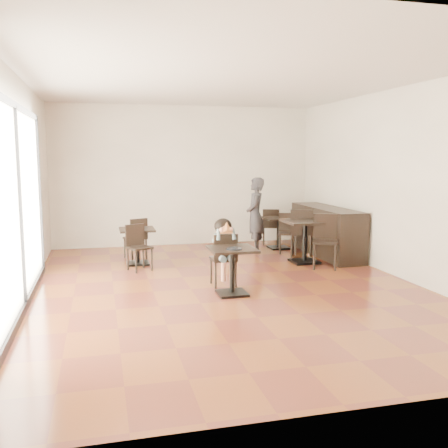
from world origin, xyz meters
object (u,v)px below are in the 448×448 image
object	(u,v)px
child	(223,252)
chair_mid_b	(325,242)
adult_patron	(255,215)
chair_left_b	(140,248)
child_chair	(223,259)
chair_back_b	(288,234)
chair_mid_a	(302,233)
child_table	(232,271)
cafe_table_back	(279,233)
chair_left_a	(135,238)
chair_back_a	(271,226)
cafe_table_left	(137,246)
cafe_table_mid	(305,242)

from	to	relation	value
child	chair_mid_b	xyz separation A→B (m)	(2.12, 0.75, -0.04)
adult_patron	chair_left_b	xyz separation A→B (m)	(-2.54, -1.13, -0.39)
child_chair	child	world-z (taller)	child
chair_back_b	chair_mid_a	bearing A→B (deg)	-52.74
child_table	adult_patron	xyz separation A→B (m)	(1.33, 3.06, 0.45)
cafe_table_back	chair_left_a	distance (m)	3.21
chair_mid_b	chair_left_b	distance (m)	3.39
adult_patron	cafe_table_back	bearing A→B (deg)	133.64
child_table	child_chair	world-z (taller)	child_chair
child	chair_back_a	bearing A→B (deg)	59.55
adult_patron	chair_left_b	size ratio (longest dim) A/B	1.94
chair_back_a	chair_back_b	distance (m)	1.10
cafe_table_back	child_chair	bearing A→B (deg)	-125.10
child	child_chair	bearing A→B (deg)	90.00
child_table	cafe_table_left	distance (m)	2.76
cafe_table_back	chair_left_b	xyz separation A→B (m)	(-3.19, -1.43, 0.06)
child_chair	cafe_table_back	world-z (taller)	child_chair
cafe_table_mid	chair_back_b	bearing A→B (deg)	88.30
cafe_table_left	chair_mid_a	bearing A→B (deg)	-1.44
adult_patron	cafe_table_mid	world-z (taller)	adult_patron
child	chair_left_a	distance (m)	2.76
chair_left_a	chair_left_b	size ratio (longest dim) A/B	1.00
child_chair	chair_back_a	xyz separation A→B (m)	(1.98, 3.36, -0.00)
child	chair_left_a	size ratio (longest dim) A/B	1.29
chair_back_b	cafe_table_left	bearing A→B (deg)	-155.18
adult_patron	chair_back_b	world-z (taller)	adult_patron
cafe_table_mid	chair_left_b	xyz separation A→B (m)	(-3.16, 0.08, 0.00)
chair_back_a	cafe_table_back	bearing A→B (deg)	108.86
child_table	chair_back_b	distance (m)	3.44
child_chair	chair_back_a	bearing A→B (deg)	-120.45
cafe_table_back	chair_back_a	world-z (taller)	chair_back_a
chair_left_b	chair_back_b	size ratio (longest dim) A/B	0.98
chair_left_a	chair_back_b	distance (m)	3.20
child	cafe_table_left	xyz separation A→B (m)	(-1.21, 1.93, -0.19)
cafe_table_mid	chair_left_a	bearing A→B (deg)	159.48
cafe_table_mid	chair_back_b	xyz separation A→B (m)	(0.03, 0.97, 0.01)
chair_left_a	chair_left_b	bearing A→B (deg)	66.32
child_table	chair_left_a	distance (m)	3.27
cafe_table_mid	chair_left_a	xyz separation A→B (m)	(-3.16, 1.18, 0.00)
chair_left_b	child_chair	bearing A→B (deg)	-72.39
chair_back_a	child_table	bearing A→B (deg)	82.06
chair_mid_b	chair_left_b	bearing A→B (deg)	-166.20
cafe_table_mid	child_chair	bearing A→B (deg)	-146.34
chair_left_a	cafe_table_mid	bearing A→B (deg)	135.80
chair_left_a	cafe_table_back	bearing A→B (deg)	162.27
child_table	child	distance (m)	0.58
chair_mid_b	cafe_table_back	bearing A→B (deg)	118.42
chair_mid_b	chair_left_b	xyz separation A→B (m)	(-3.33, 0.63, -0.08)
child_table	cafe_table_left	world-z (taller)	child_table
cafe_table_back	chair_left_a	bearing A→B (deg)	-174.05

